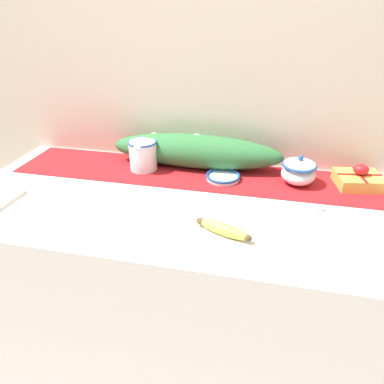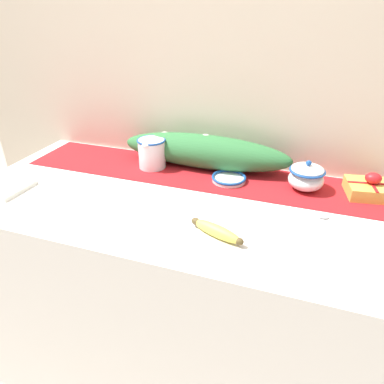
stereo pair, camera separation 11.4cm
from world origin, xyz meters
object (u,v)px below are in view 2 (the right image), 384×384
sugar_bowl (306,177)px  small_dish (229,178)px  spoon (318,216)px  napkin_stack (6,187)px  gift_box (370,188)px  banana (216,231)px  cream_pitcher (152,152)px

sugar_bowl → small_dish: 0.28m
spoon → napkin_stack: 1.10m
spoon → gift_box: gift_box is taller
banana → napkin_stack: bearing=177.7°
small_dish → cream_pitcher: bearing=175.6°
small_dish → gift_box: 0.50m
banana → gift_box: size_ratio=1.02×
sugar_bowl → gift_box: (0.22, 0.03, -0.02)m
sugar_bowl → small_dish: (-0.28, -0.02, -0.04)m
spoon → gift_box: size_ratio=1.09×
cream_pitcher → napkin_stack: size_ratio=0.90×
gift_box → napkin_stack: bearing=-163.3°
sugar_bowl → spoon: sugar_bowl is taller
sugar_bowl → banana: bearing=-121.0°
cream_pitcher → spoon: size_ratio=0.72×
cream_pitcher → spoon: cream_pitcher is taller
gift_box → cream_pitcher: bearing=-178.2°
small_dish → spoon: bearing=-25.1°
cream_pitcher → gift_box: cream_pitcher is taller
cream_pitcher → banana: size_ratio=0.76×
spoon → napkin_stack: napkin_stack is taller
spoon → small_dish: bearing=150.4°
sugar_bowl → gift_box: size_ratio=0.72×
small_dish → banana: size_ratio=0.74×
small_dish → napkin_stack: bearing=-156.8°
sugar_bowl → gift_box: bearing=7.1°
sugar_bowl → gift_box: 0.22m
small_dish → banana: bearing=-82.4°
sugar_bowl → small_dish: size_ratio=0.96×
sugar_bowl → spoon: bearing=-74.3°
sugar_bowl → napkin_stack: size_ratio=0.83×
small_dish → banana: banana is taller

